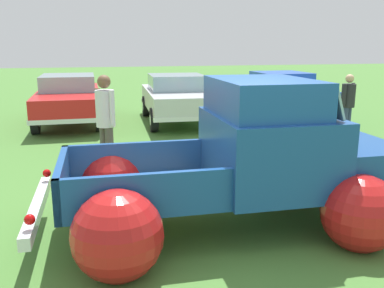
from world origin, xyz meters
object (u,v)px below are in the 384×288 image
vintage_pickup_truck (249,169)px  show_car_0 (69,97)px  show_car_2 (282,92)px  show_car_1 (177,96)px  spectator_1 (348,102)px  spectator_0 (106,118)px  spectator_2 (246,117)px

vintage_pickup_truck → show_car_0: size_ratio=0.99×
show_car_0 → show_car_2: bearing=87.1°
show_car_1 → show_car_2: (3.60, 0.32, -0.00)m
show_car_2 → spectator_1: bearing=2.8°
vintage_pickup_truck → spectator_0: 3.24m
show_car_0 → show_car_1: bearing=78.4°
spectator_1 → spectator_2: 4.19m
spectator_2 → spectator_0: bearing=-83.6°
spectator_0 → spectator_1: 6.32m
vintage_pickup_truck → show_car_2: (4.20, 7.93, 0.02)m
vintage_pickup_truck → show_car_1: vintage_pickup_truck is taller
show_car_0 → vintage_pickup_truck: bearing=17.3°
show_car_2 → spectator_2: size_ratio=2.30×
vintage_pickup_truck → spectator_1: vintage_pickup_truck is taller
show_car_1 → show_car_0: bearing=-98.9°
spectator_0 → show_car_0: bearing=-113.3°
spectator_1 → show_car_1: bearing=19.6°
show_car_0 → spectator_1: 7.93m
spectator_1 → spectator_2: spectator_2 is taller
show_car_0 → show_car_1: size_ratio=1.11×
show_car_1 → spectator_1: 4.90m
spectator_0 → vintage_pickup_truck: bearing=89.4°
vintage_pickup_truck → spectator_1: 6.26m
spectator_1 → spectator_2: size_ratio=0.89×
spectator_0 → spectator_1: (6.08, 1.74, -0.13)m
spectator_0 → spectator_2: 2.56m
spectator_2 → vintage_pickup_truck: bearing=-2.7°
show_car_1 → spectator_2: spectator_2 is taller
vintage_pickup_truck → spectator_0: vintage_pickup_truck is taller
show_car_0 → show_car_1: same height
spectator_0 → spectator_2: spectator_0 is taller
spectator_0 → spectator_1: size_ratio=1.13×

